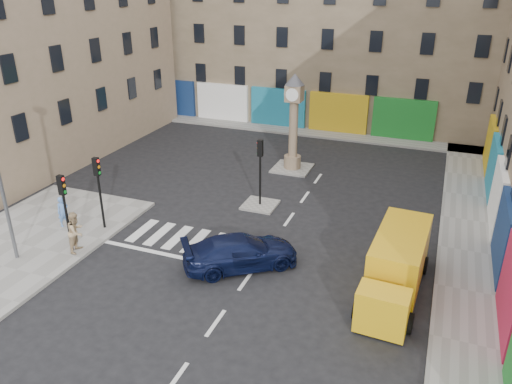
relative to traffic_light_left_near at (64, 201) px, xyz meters
The scene contains 15 objects.
ground 8.71m from the traffic_light_left_near, ahead, with size 120.00×120.00×0.00m, color black.
sidewalk_right 19.79m from the traffic_light_left_near, 29.96° to the left, with size 2.60×30.00×0.15m, color gray.
sidewalk_far 22.56m from the traffic_light_left_near, 78.94° to the left, with size 32.00×2.40×0.15m, color gray.
island_near 10.35m from the traffic_light_left_near, 51.07° to the left, with size 1.80×1.80×0.12m, color gray.
island_far 15.38m from the traffic_light_left_near, 65.46° to the left, with size 2.40×2.40×0.12m, color gray.
building_far 28.74m from the traffic_light_left_near, 81.21° to the left, with size 32.00×10.00×17.00m, color #857359.
building_left 16.66m from the traffic_light_left_near, 132.20° to the left, with size 8.00×20.00×15.00m, color #887159.
traffic_light_left_near is the anchor object (origin of this frame).
traffic_light_left_far 2.40m from the traffic_light_left_near, 90.00° to the left, with size 0.28×0.22×3.70m.
traffic_light_island 10.03m from the traffic_light_left_near, 51.07° to the left, with size 0.28×0.22×3.70m.
clock_pillar 15.19m from the traffic_light_left_near, 65.45° to the left, with size 1.20×1.20×6.10m.
navy_sedan 8.09m from the traffic_light_left_near, 12.72° to the left, with size 2.04×5.01×1.45m, color black.
yellow_van 14.44m from the traffic_light_left_near, ahead, with size 2.41×6.38×2.29m.
pedestrian_blue 3.18m from the traffic_light_left_near, 136.93° to the left, with size 0.57×0.37×1.56m, color #5884CA.
pedestrian_tan 1.54m from the traffic_light_left_near, 16.39° to the left, with size 0.94×0.73×1.93m, color tan.
Camera 1 is at (6.71, -15.33, 11.91)m, focal length 35.00 mm.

